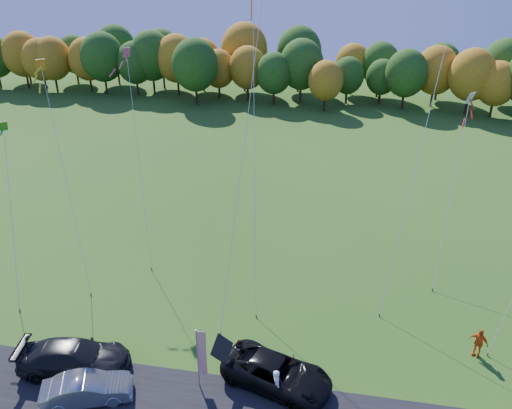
% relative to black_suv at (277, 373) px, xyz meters
% --- Properties ---
extents(ground, '(160.00, 160.00, 0.00)m').
position_rel_black_suv_xyz_m(ground, '(-2.40, 1.10, -0.82)').
color(ground, '#285215').
extents(tree_line, '(116.00, 12.00, 10.00)m').
position_rel_black_suv_xyz_m(tree_line, '(-2.40, 56.10, -0.82)').
color(tree_line, '#1E4711').
rests_on(tree_line, ground).
extents(black_suv, '(6.42, 4.39, 1.63)m').
position_rel_black_suv_xyz_m(black_suv, '(0.00, 0.00, 0.00)').
color(black_suv, black).
rests_on(black_suv, ground).
extents(silver_sedan, '(4.75, 3.10, 1.48)m').
position_rel_black_suv_xyz_m(silver_sedan, '(-9.35, -2.72, -0.08)').
color(silver_sedan, '#99999E').
rests_on(silver_sedan, ground).
extents(dark_truck_a, '(6.31, 3.41, 1.74)m').
position_rel_black_suv_xyz_m(dark_truck_a, '(-11.00, -0.89, 0.05)').
color(dark_truck_a, black).
rests_on(dark_truck_a, ground).
extents(person_tailgate_a, '(0.69, 0.82, 1.93)m').
position_rel_black_suv_xyz_m(person_tailgate_a, '(0.12, -0.99, 0.15)').
color(person_tailgate_a, white).
rests_on(person_tailgate_a, ground).
extents(person_tailgate_b, '(0.74, 0.88, 1.60)m').
position_rel_black_suv_xyz_m(person_tailgate_b, '(-2.22, 1.21, -0.02)').
color(person_tailgate_b, gray).
rests_on(person_tailgate_b, ground).
extents(person_east, '(1.14, 0.93, 1.82)m').
position_rel_black_suv_xyz_m(person_east, '(10.86, 4.20, 0.09)').
color(person_east, '#E15C15').
rests_on(person_east, ground).
extents(feather_flag, '(0.50, 0.10, 3.74)m').
position_rel_black_suv_xyz_m(feather_flag, '(-3.85, -0.76, 1.47)').
color(feather_flag, '#999999').
rests_on(feather_flag, ground).
extents(kite_delta_blue, '(3.90, 11.98, 23.03)m').
position_rel_black_suv_xyz_m(kite_delta_blue, '(-3.20, 10.80, 10.45)').
color(kite_delta_blue, '#4C3F33').
rests_on(kite_delta_blue, ground).
extents(kite_parafoil_orange, '(6.22, 11.68, 28.35)m').
position_rel_black_suv_xyz_m(kite_parafoil_orange, '(7.78, 12.24, 13.18)').
color(kite_parafoil_orange, '#4C3F33').
rests_on(kite_parafoil_orange, ground).
extents(kite_delta_red, '(2.75, 10.21, 23.74)m').
position_rel_black_suv_xyz_m(kite_delta_red, '(-3.10, 8.04, 11.04)').
color(kite_delta_red, '#4C3F33').
rests_on(kite_delta_red, ground).
extents(kite_diamond_yellow, '(4.51, 5.76, 14.85)m').
position_rel_black_suv_xyz_m(kite_diamond_yellow, '(-15.31, 8.07, 6.35)').
color(kite_diamond_yellow, '#4C3F33').
rests_on(kite_diamond_yellow, ground).
extents(kite_diamond_green, '(2.46, 5.46, 11.33)m').
position_rel_black_suv_xyz_m(kite_diamond_green, '(-18.01, 5.58, 4.66)').
color(kite_diamond_green, '#4C3F33').
rests_on(kite_diamond_green, ground).
extents(kite_diamond_white, '(2.55, 8.19, 12.30)m').
position_rel_black_suv_xyz_m(kite_diamond_white, '(10.17, 13.86, 5.07)').
color(kite_diamond_white, '#4C3F33').
rests_on(kite_diamond_white, ground).
extents(kite_diamond_pink, '(3.55, 6.96, 14.89)m').
position_rel_black_suv_xyz_m(kite_diamond_pink, '(-11.95, 12.31, 6.40)').
color(kite_diamond_pink, '#4C3F33').
rests_on(kite_diamond_pink, ground).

